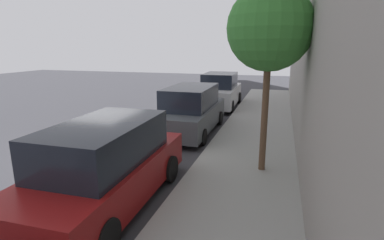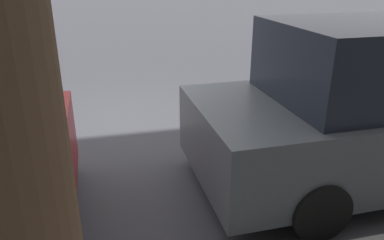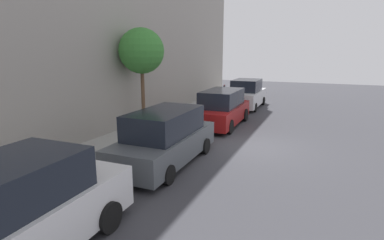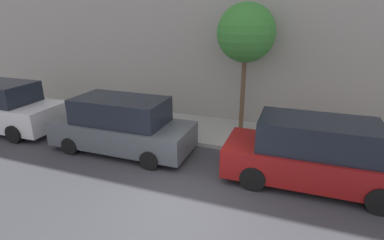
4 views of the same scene
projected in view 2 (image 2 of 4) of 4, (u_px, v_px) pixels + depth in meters
ground_plane at (126, 126)px, 6.19m from camera, size 60.00×60.00×0.00m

